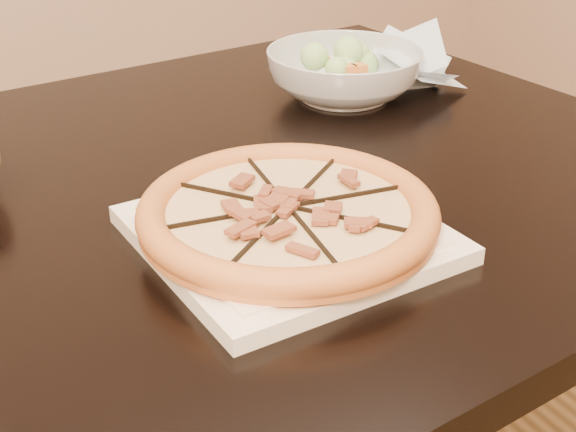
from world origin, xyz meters
name	(u,v)px	position (x,y,z in m)	size (l,w,h in m)	color
dining_table	(128,279)	(-0.19, 0.09, 0.65)	(1.51, 1.05, 0.75)	black
plate	(288,233)	(-0.06, -0.07, 0.76)	(0.29, 0.29, 0.02)	#FBE7CB
pizza	(288,212)	(-0.06, -0.07, 0.78)	(0.30, 0.30, 0.03)	#D95D2B
salad_bowl	(344,74)	(0.22, 0.27, 0.79)	(0.23, 0.23, 0.07)	silver
salad	(345,38)	(0.22, 0.27, 0.84)	(0.09, 0.12, 0.04)	#C3E88E
cling_film	(407,72)	(0.33, 0.26, 0.78)	(0.15, 0.12, 0.05)	silver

